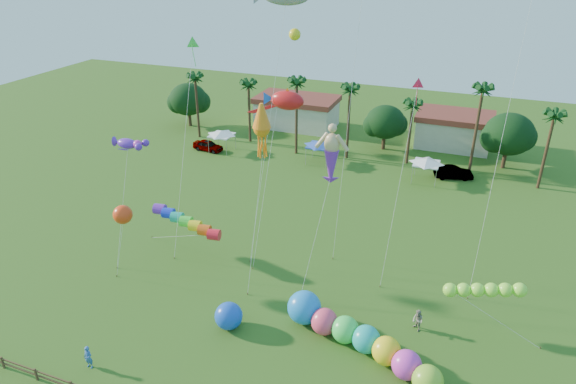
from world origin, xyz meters
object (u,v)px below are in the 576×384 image
(spectator_a, at_px, (88,357))
(car_a, at_px, (208,145))
(blue_ball, at_px, (229,316))
(spectator_b, at_px, (418,320))
(caterpillar_inflatable, at_px, (355,336))
(car_b, at_px, (454,172))

(spectator_a, bearing_deg, car_a, 108.83)
(car_a, relative_size, blue_ball, 2.05)
(spectator_b, height_order, caterpillar_inflatable, caterpillar_inflatable)
(car_b, bearing_deg, car_a, 79.28)
(car_b, relative_size, spectator_b, 2.59)
(car_a, xyz_separation_m, spectator_a, (12.51, -39.22, 0.14))
(car_a, height_order, spectator_b, spectator_b)
(caterpillar_inflatable, distance_m, blue_ball, 9.63)
(car_b, bearing_deg, spectator_b, 164.53)
(car_a, relative_size, caterpillar_inflatable, 0.35)
(spectator_a, relative_size, caterpillar_inflatable, 0.14)
(car_b, xyz_separation_m, blue_ball, (-13.53, -34.76, 0.30))
(spectator_a, distance_m, blue_ball, 10.16)
(spectator_b, bearing_deg, car_a, -175.67)
(spectator_a, height_order, blue_ball, blue_ball)
(spectator_a, xyz_separation_m, caterpillar_inflatable, (16.71, 8.50, 0.22))
(spectator_a, bearing_deg, spectator_b, 31.43)
(car_a, height_order, spectator_a, spectator_a)
(car_a, bearing_deg, car_b, -80.08)
(car_b, xyz_separation_m, spectator_a, (-20.70, -41.96, 0.11))
(car_a, xyz_separation_m, caterpillar_inflatable, (29.22, -30.73, 0.36))
(car_a, relative_size, spectator_b, 2.42)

